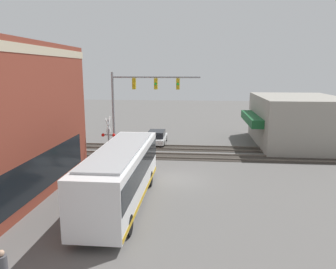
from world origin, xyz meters
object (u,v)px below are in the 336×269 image
at_px(city_bus, 121,174).
at_px(pedestrian_at_crossing, 120,155).
at_px(crossing_signal, 109,135).
at_px(parked_car_white, 157,138).

relative_size(city_bus, pedestrian_at_crossing, 6.46).
height_order(crossing_signal, parked_car_white, crossing_signal).
relative_size(parked_car_white, pedestrian_at_crossing, 2.59).
relative_size(crossing_signal, parked_car_white, 0.90).
distance_m(crossing_signal, parked_car_white, 7.98).
distance_m(city_bus, crossing_signal, 9.01).
xyz_separation_m(city_bus, parked_car_white, (15.65, -0.00, -1.18)).
height_order(city_bus, pedestrian_at_crossing, city_bus).
bearing_deg(city_bus, pedestrian_at_crossing, 14.05).
bearing_deg(parked_car_white, city_bus, 180.00).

